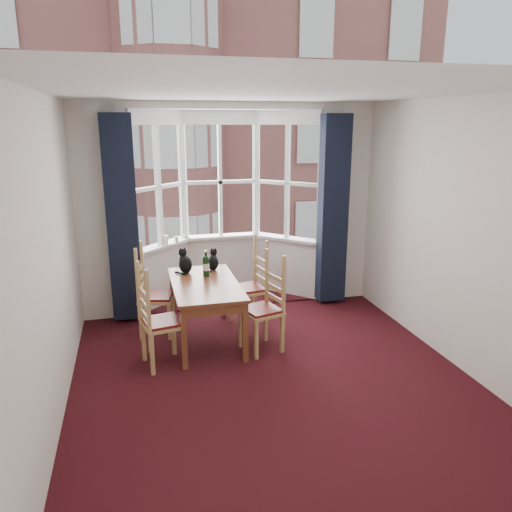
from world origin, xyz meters
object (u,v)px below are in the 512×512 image
object	(u,v)px
cat_right	(213,261)
chair_right_far	(254,289)
chair_left_far	(149,298)
candle_short	(176,240)
dining_table	(205,290)
wine_bottle	(206,265)
chair_left_near	(154,325)
chair_right_near	(268,310)
candle_tall	(166,240)
cat_left	(185,263)

from	to	relation	value
cat_right	chair_right_far	bearing A→B (deg)	-15.08
chair_left_far	candle_short	distance (m)	1.25
dining_table	wine_bottle	world-z (taller)	wine_bottle
chair_left_near	candle_short	size ratio (longest dim) A/B	8.92
chair_right_near	cat_right	bearing A→B (deg)	118.38
dining_table	wine_bottle	bearing A→B (deg)	77.67
candle_tall	wine_bottle	bearing A→B (deg)	-71.30
chair_left_far	wine_bottle	bearing A→B (deg)	-8.55
cat_left	dining_table	bearing A→B (deg)	-69.38
cat_left	candle_short	world-z (taller)	cat_left
cat_left	candle_short	xyz separation A→B (m)	(-0.02, 0.96, 0.08)
cat_left	candle_short	distance (m)	0.97
chair_left_near	cat_left	distance (m)	1.15
chair_left_near	cat_left	world-z (taller)	cat_left
chair_right_far	candle_short	xyz separation A→B (m)	(-0.88, 1.06, 0.45)
wine_bottle	candle_short	world-z (taller)	wine_bottle
candle_short	dining_table	bearing A→B (deg)	-82.37
chair_left_near	cat_left	bearing A→B (deg)	65.48
chair_left_near	wine_bottle	distance (m)	1.10
chair_left_near	chair_right_far	xyz separation A→B (m)	(1.31, 0.89, 0.00)
chair_left_far	cat_right	bearing A→B (deg)	10.50
chair_left_far	candle_short	world-z (taller)	candle_short
chair_right_far	cat_right	xyz separation A→B (m)	(-0.51, 0.14, 0.36)
cat_left	candle_tall	bearing A→B (deg)	99.83
chair_left_near	cat_left	xyz separation A→B (m)	(0.45, 0.99, 0.37)
cat_left	chair_left_far	bearing A→B (deg)	-166.12
cat_left	cat_right	xyz separation A→B (m)	(0.35, 0.04, -0.01)
chair_right_near	cat_left	world-z (taller)	cat_left
chair_right_far	cat_left	xyz separation A→B (m)	(-0.86, 0.10, 0.37)
chair_left_near	candle_tall	world-z (taller)	candle_tall
wine_bottle	candle_tall	bearing A→B (deg)	108.70
candle_short	cat_left	bearing A→B (deg)	-89.03
dining_table	chair_right_near	xyz separation A→B (m)	(0.66, -0.39, -0.17)
candle_tall	candle_short	size ratio (longest dim) A/B	1.27
chair_left_far	wine_bottle	world-z (taller)	wine_bottle
dining_table	chair_right_near	distance (m)	0.79
chair_right_near	chair_right_far	world-z (taller)	same
candle_short	wine_bottle	bearing A→B (deg)	-78.30
cat_right	candle_tall	world-z (taller)	same
dining_table	candle_tall	bearing A→B (deg)	103.54
chair_right_near	cat_left	size ratio (longest dim) A/B	2.90
cat_right	wine_bottle	distance (m)	0.29
chair_left_far	wine_bottle	xyz separation A→B (m)	(0.70, -0.10, 0.39)
dining_table	chair_right_far	bearing A→B (deg)	28.01
chair_right_near	cat_right	xyz separation A→B (m)	(-0.48, 0.89, 0.36)
cat_right	candle_tall	bearing A→B (deg)	119.91
chair_left_far	dining_table	bearing A→B (deg)	-28.55
chair_right_far	cat_right	size ratio (longest dim) A/B	3.29
chair_left_near	chair_left_far	xyz separation A→B (m)	(-0.02, 0.87, 0.00)
chair_right_far	wine_bottle	distance (m)	0.76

